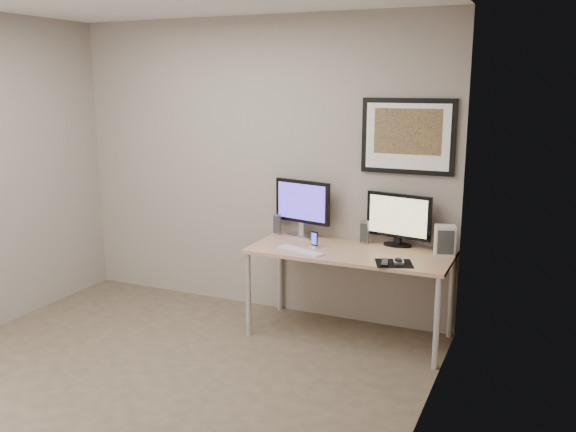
# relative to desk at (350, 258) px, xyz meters

# --- Properties ---
(floor) EXTENTS (3.60, 3.60, 0.00)m
(floor) POSITION_rel_desk_xyz_m (-1.00, -1.35, -0.66)
(floor) COLOR #4D4230
(floor) RESTS_ON ground
(room) EXTENTS (3.60, 3.60, 3.60)m
(room) POSITION_rel_desk_xyz_m (-1.00, -0.90, 0.98)
(room) COLOR white
(room) RESTS_ON ground
(desk) EXTENTS (1.60, 0.70, 0.73)m
(desk) POSITION_rel_desk_xyz_m (0.00, 0.00, 0.00)
(desk) COLOR #946747
(desk) RESTS_ON floor
(framed_art) EXTENTS (0.75, 0.04, 0.60)m
(framed_art) POSITION_rel_desk_xyz_m (0.35, 0.33, 0.96)
(framed_art) COLOR black
(framed_art) RESTS_ON room
(monitor_large) EXTENTS (0.54, 0.22, 0.49)m
(monitor_large) POSITION_rel_desk_xyz_m (-0.52, 0.25, 0.34)
(monitor_large) COLOR #AAA9AE
(monitor_large) RESTS_ON desk
(monitor_tv) EXTENTS (0.55, 0.17, 0.43)m
(monitor_tv) POSITION_rel_desk_xyz_m (0.32, 0.27, 0.30)
(monitor_tv) COLOR black
(monitor_tv) RESTS_ON desk
(speaker_left) EXTENTS (0.08, 0.08, 0.18)m
(speaker_left) POSITION_rel_desk_xyz_m (-0.75, 0.25, 0.16)
(speaker_left) COLOR #AAA9AE
(speaker_left) RESTS_ON desk
(speaker_right) EXTENTS (0.08, 0.08, 0.19)m
(speaker_right) POSITION_rel_desk_xyz_m (0.04, 0.25, 0.16)
(speaker_right) COLOR #AAA9AE
(speaker_right) RESTS_ON desk
(phone_dock) EXTENTS (0.08, 0.08, 0.14)m
(phone_dock) POSITION_rel_desk_xyz_m (-0.29, -0.05, 0.13)
(phone_dock) COLOR black
(phone_dock) RESTS_ON desk
(keyboard) EXTENTS (0.44, 0.25, 0.01)m
(keyboard) POSITION_rel_desk_xyz_m (-0.35, -0.20, 0.07)
(keyboard) COLOR silver
(keyboard) RESTS_ON desk
(mousepad) EXTENTS (0.33, 0.31, 0.00)m
(mousepad) POSITION_rel_desk_xyz_m (0.41, -0.22, 0.07)
(mousepad) COLOR black
(mousepad) RESTS_ON desk
(mouse) EXTENTS (0.10, 0.13, 0.04)m
(mouse) POSITION_rel_desk_xyz_m (0.44, -0.21, 0.09)
(mouse) COLOR black
(mouse) RESTS_ON mousepad
(remote) EXTENTS (0.08, 0.18, 0.02)m
(remote) POSITION_rel_desk_xyz_m (0.35, -0.25, 0.08)
(remote) COLOR black
(remote) RESTS_ON desk
(fan_unit) EXTENTS (0.18, 0.15, 0.24)m
(fan_unit) POSITION_rel_desk_xyz_m (0.71, 0.15, 0.18)
(fan_unit) COLOR silver
(fan_unit) RESTS_ON desk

